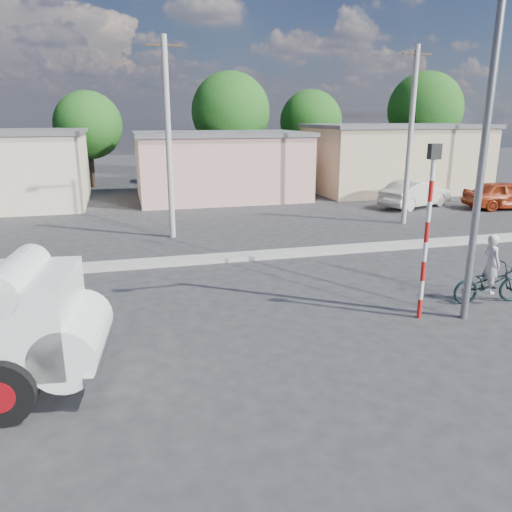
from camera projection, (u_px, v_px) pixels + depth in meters
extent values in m
plane|color=#262729|center=(325.00, 359.00, 10.58)|extent=(120.00, 120.00, 0.00)
cube|color=#99968E|center=(240.00, 257.00, 18.00)|extent=(40.00, 0.80, 0.16)
cylinder|color=black|center=(1.00, 392.00, 8.24)|extent=(1.18, 0.46, 1.15)
cylinder|color=#9D0B12|center=(1.00, 392.00, 8.24)|extent=(0.60, 0.44, 0.57)
cylinder|color=black|center=(37.00, 336.00, 10.34)|extent=(1.18, 0.46, 1.15)
cylinder|color=#9D0B12|center=(37.00, 336.00, 10.34)|extent=(0.60, 0.44, 0.57)
cube|color=white|center=(21.00, 317.00, 9.06)|extent=(2.11, 2.34, 1.62)
cylinder|color=white|center=(74.00, 337.00, 9.32)|extent=(1.38, 2.26, 1.15)
cylinder|color=white|center=(16.00, 278.00, 8.86)|extent=(0.97, 2.21, 0.73)
cube|color=silver|center=(99.00, 356.00, 9.49)|extent=(0.40, 2.25, 0.29)
imported|color=black|center=(489.00, 284.00, 13.68)|extent=(2.12, 0.89, 1.09)
imported|color=silver|center=(490.00, 274.00, 13.60)|extent=(0.44, 0.62, 1.63)
imported|color=beige|center=(415.00, 194.00, 27.96)|extent=(4.84, 3.18, 1.51)
imported|color=#9C3213|center=(506.00, 195.00, 27.47)|extent=(4.76, 2.53, 1.54)
cylinder|color=red|center=(420.00, 308.00, 12.70)|extent=(0.11, 0.11, 0.50)
cylinder|color=white|center=(421.00, 290.00, 12.56)|extent=(0.11, 0.11, 0.50)
cylinder|color=red|center=(423.00, 271.00, 12.43)|extent=(0.11, 0.11, 0.50)
cylinder|color=white|center=(425.00, 252.00, 12.29)|extent=(0.11, 0.11, 0.50)
cylinder|color=red|center=(427.00, 232.00, 12.16)|extent=(0.11, 0.11, 0.50)
cylinder|color=white|center=(429.00, 212.00, 12.02)|extent=(0.11, 0.11, 0.50)
cylinder|color=red|center=(431.00, 191.00, 11.89)|extent=(0.11, 0.11, 0.50)
cylinder|color=white|center=(433.00, 170.00, 11.75)|extent=(0.11, 0.11, 0.50)
cube|color=black|center=(435.00, 151.00, 11.63)|extent=(0.28, 0.18, 0.36)
cylinder|color=slate|center=(485.00, 137.00, 11.54)|extent=(0.18, 0.18, 9.00)
cube|color=#D7A194|center=(220.00, 167.00, 31.03)|extent=(10.00, 7.00, 3.80)
cube|color=#59595B|center=(219.00, 134.00, 30.48)|extent=(10.30, 7.30, 0.24)
cube|color=tan|center=(393.00, 160.00, 33.93)|extent=(11.00, 7.00, 4.20)
cube|color=#59595B|center=(396.00, 126.00, 33.33)|extent=(11.30, 7.30, 0.24)
cylinder|color=#38281E|center=(91.00, 163.00, 35.61)|extent=(0.36, 0.36, 3.47)
sphere|color=#2D671E|center=(88.00, 125.00, 34.90)|extent=(4.71, 4.71, 4.71)
cylinder|color=#38281E|center=(231.00, 156.00, 37.05)|extent=(0.36, 0.36, 4.20)
sphere|color=#2D671E|center=(231.00, 112.00, 36.19)|extent=(5.70, 5.70, 5.70)
cylinder|color=#38281E|center=(310.00, 156.00, 40.71)|extent=(0.36, 0.36, 3.64)
sphere|color=#2D671E|center=(311.00, 121.00, 39.97)|extent=(4.94, 4.94, 4.94)
cylinder|color=#38281E|center=(421.00, 151.00, 40.97)|extent=(0.36, 0.36, 4.37)
sphere|color=#2D671E|center=(425.00, 110.00, 40.09)|extent=(5.93, 5.93, 5.93)
cylinder|color=#99968E|center=(168.00, 141.00, 20.17)|extent=(0.24, 0.24, 8.00)
cube|color=#38281E|center=(164.00, 45.00, 19.19)|extent=(1.40, 0.08, 0.08)
cylinder|color=#99968E|center=(410.00, 138.00, 22.88)|extent=(0.24, 0.24, 8.00)
cube|color=#38281E|center=(417.00, 54.00, 21.90)|extent=(1.40, 0.08, 0.08)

